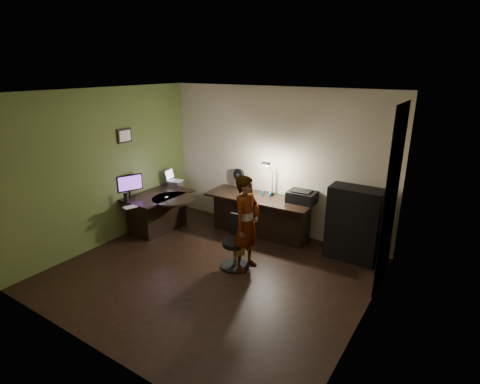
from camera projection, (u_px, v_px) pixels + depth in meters
The scene contains 27 objects.
floor at pixel (211, 274), 5.75m from camera, with size 4.50×4.00×0.01m, color black.
ceiling at pixel (206, 92), 4.88m from camera, with size 4.50×4.00×0.01m, color silver.
wall_back at pixel (275, 162), 6.91m from camera, with size 4.50×0.01×2.70m, color tan.
wall_front at pixel (86, 244), 3.73m from camera, with size 4.50×0.01×2.70m, color tan.
wall_left at pixel (105, 168), 6.48m from camera, with size 0.01×4.00×2.70m, color tan.
wall_right at pixel (370, 225), 4.15m from camera, with size 0.01×4.00×2.70m, color tan.
green_wall_overlay at pixel (106, 168), 6.47m from camera, with size 0.00×4.00×2.70m, color #51612A.
arched_doorway at pixel (391, 200), 5.09m from camera, with size 0.01×0.90×2.60m, color black.
french_door at pixel (350, 270), 3.82m from camera, with size 0.02×0.92×2.10m, color white.
framed_picture at pixel (124, 136), 6.66m from camera, with size 0.04×0.30×0.25m, color black.
desk_left at pixel (159, 212), 7.20m from camera, with size 0.77×1.25×0.72m, color black.
desk_right at pixel (259, 216), 6.98m from camera, with size 2.00×0.70×0.75m, color black.
cabinet at pixel (353, 224), 6.02m from camera, with size 0.82×0.41×1.23m, color black.
laptop_stand at pixel (175, 183), 7.62m from camera, with size 0.25×0.21×0.10m, color silver.
laptop at pixel (175, 176), 7.57m from camera, with size 0.31×0.29×0.21m, color silver.
monitor at pixel (129, 189), 6.92m from camera, with size 0.10×0.48×0.32m, color black.
mouse at pixel (167, 197), 6.93m from camera, with size 0.06×0.08×0.03m, color silver.
phone at pixel (167, 195), 7.09m from camera, with size 0.07×0.14×0.01m, color black.
pen at pixel (164, 191), 7.28m from camera, with size 0.01×0.14×0.01m, color black.
speaker at pixel (126, 198), 6.67m from camera, with size 0.07×0.07×0.19m, color black.
notepad at pixel (130, 207), 6.48m from camera, with size 0.16×0.22×0.01m, color silver.
desk_fan at pixel (239, 178), 7.36m from camera, with size 0.25×0.13×0.38m, color black.
headphones at pixel (267, 193), 6.93m from camera, with size 0.20×0.09×0.10m, color #094B87.
printer at pixel (302, 196), 6.57m from camera, with size 0.48×0.37×0.21m, color black.
desk_lamp at pixel (273, 176), 6.82m from camera, with size 0.18×0.33×0.74m, color black.
office_chair at pixel (235, 243), 5.82m from camera, with size 0.46×0.46×0.83m, color black.
person at pixel (247, 224), 5.68m from camera, with size 0.54×0.36×1.51m, color #D8A88C.
Camera 1 is at (3.12, -3.99, 3.03)m, focal length 28.00 mm.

